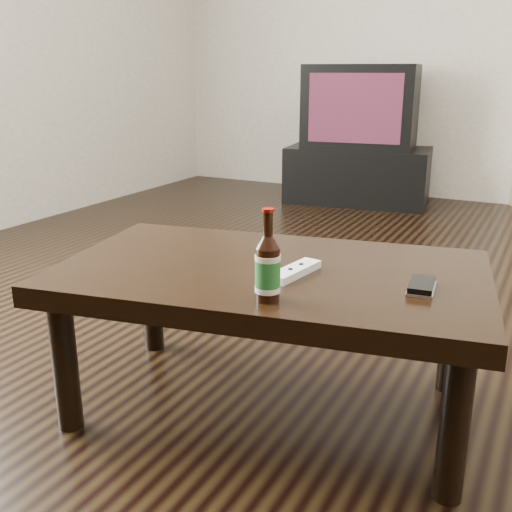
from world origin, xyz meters
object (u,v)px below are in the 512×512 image
at_px(tv_stand, 357,175).
at_px(phone, 422,286).
at_px(beer_bottle, 268,269).
at_px(remote, 295,271).
at_px(coffee_table, 270,287).
at_px(tv, 361,107).

relative_size(tv_stand, phone, 8.04).
height_order(beer_bottle, phone, beer_bottle).
bearing_deg(phone, tv_stand, 104.07).
height_order(phone, remote, remote).
height_order(coffee_table, phone, phone).
bearing_deg(tv, tv_stand, 90.00).
bearing_deg(beer_bottle, coffee_table, 114.41).
height_order(tv_stand, beer_bottle, beer_bottle).
relative_size(phone, remote, 0.66).
bearing_deg(coffee_table, beer_bottle, -65.59).
height_order(tv, coffee_table, tv).
bearing_deg(tv_stand, phone, -76.90).
relative_size(tv_stand, beer_bottle, 4.63).
distance_m(beer_bottle, phone, 0.39).
distance_m(tv_stand, beer_bottle, 3.17).
height_order(tv_stand, tv, tv).
xyz_separation_m(tv_stand, remote, (0.76, -2.86, 0.24)).
relative_size(coffee_table, remote, 6.55).
bearing_deg(tv_stand, beer_bottle, -83.53).
xyz_separation_m(phone, remote, (-0.32, -0.04, 0.00)).
bearing_deg(phone, tv, 104.08).
height_order(coffee_table, beer_bottle, beer_bottle).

